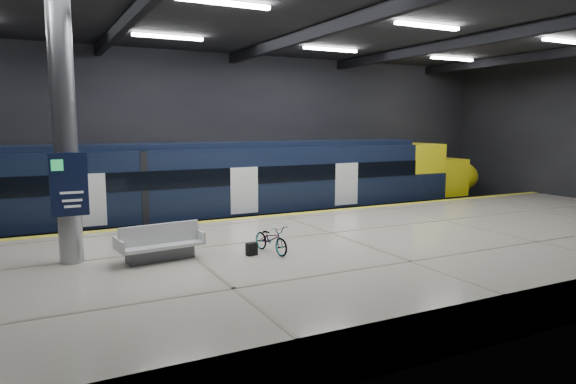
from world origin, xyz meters
TOP-DOWN VIEW (x-y plane):
  - ground at (0.00, 0.00)m, footprint 30.00×30.00m
  - room_shell at (-0.00, 0.00)m, footprint 30.10×16.10m
  - platform at (0.00, -2.50)m, footprint 30.00×11.00m
  - safety_strip at (0.00, 2.75)m, footprint 30.00×0.40m
  - rails at (0.00, 5.50)m, footprint 30.00×1.52m
  - train at (-2.23, 5.50)m, footprint 29.40×2.84m
  - bench at (-5.88, -1.87)m, footprint 2.31×1.16m
  - bicycle at (-2.91, -2.51)m, footprint 0.78×1.59m
  - pannier_bag at (-3.51, -2.51)m, footprint 0.33×0.23m
  - info_column at (-8.00, -1.03)m, footprint 0.90×0.78m

SIDE VIEW (x-z plane):
  - ground at x=0.00m, z-range 0.00..0.00m
  - rails at x=0.00m, z-range 0.00..0.16m
  - platform at x=0.00m, z-range 0.00..1.10m
  - safety_strip at x=0.00m, z-range 1.10..1.11m
  - pannier_bag at x=-3.51m, z-range 1.10..1.45m
  - bench at x=-5.88m, z-range 0.95..1.94m
  - bicycle at x=-2.91m, z-range 1.10..1.90m
  - train at x=-2.23m, z-range 0.16..3.95m
  - info_column at x=-8.00m, z-range 1.01..7.91m
  - room_shell at x=0.00m, z-range 1.69..9.74m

